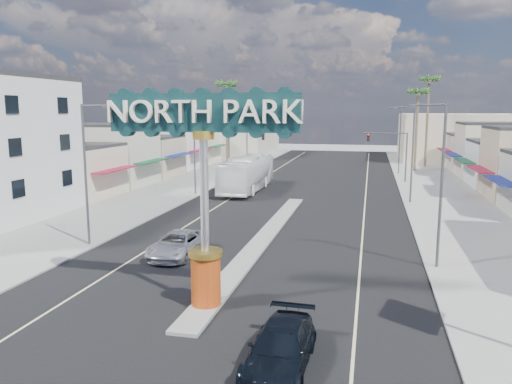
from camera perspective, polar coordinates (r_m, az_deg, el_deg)
The scene contains 24 objects.
ground at distance 49.14m, azimuth 4.77°, elevation -0.79°, with size 160.00×160.00×0.00m, color gray.
road at distance 49.14m, azimuth 4.77°, elevation -0.79°, with size 20.00×120.00×0.01m, color black.
median_island at distance 33.72m, azimuth 0.84°, elevation -5.33°, with size 1.30×30.00×0.16m, color gray.
sidewalk_left at distance 52.93m, azimuth -10.40°, elevation -0.12°, with size 8.00×120.00×0.12m, color gray.
sidewalk_right at distance 49.18m, azimuth 21.14°, elevation -1.32°, with size 8.00×120.00×0.12m, color gray.
storefront_row_left at distance 68.49m, azimuth -13.88°, elevation 4.36°, with size 12.00×42.00×6.00m, color beige.
backdrop_far_left at distance 97.38m, azimuth -4.30°, elevation 6.59°, with size 20.00×20.00×8.00m, color #B7B29E.
backdrop_far_right at distance 94.24m, azimuth 22.34°, elevation 5.83°, with size 20.00×20.00×8.00m, color beige.
gateway_sign at distance 21.19m, azimuth -5.98°, elevation 2.00°, with size 8.20×1.50×9.15m.
traffic_signal_left at distance 64.08m, azimuth -1.55°, elevation 5.45°, with size 5.09×0.45×6.00m.
traffic_signal_right at distance 62.09m, azimuth 15.16°, elevation 5.00°, with size 5.09×0.45×6.00m.
streetlight_l_near at distance 33.00m, azimuth -18.70°, elevation 2.67°, with size 2.03×0.22×9.00m.
streetlight_l_mid at distance 51.04m, azimuth -6.87°, elevation 5.28°, with size 2.03×0.22×9.00m.
streetlight_l_far at distance 72.09m, azimuth -0.91°, elevation 6.51°, with size 2.03×0.22×9.00m.
streetlight_r_near at distance 28.35m, azimuth 20.15°, elevation 1.57°, with size 2.03×0.22×9.00m.
streetlight_r_mid at distance 48.16m, azimuth 17.27°, elevation 4.69°, with size 2.03×0.22×9.00m.
streetlight_r_far at distance 70.08m, azimuth 15.99°, elevation 6.07°, with size 2.03×0.22×9.00m.
palm_left_far at distance 70.79m, azimuth -3.38°, elevation 11.65°, with size 2.60×2.60×13.10m.
palm_right_mid at distance 74.18m, azimuth 18.04°, elevation 10.42°, with size 2.60×2.60×12.10m.
palm_right_far at distance 80.40m, azimuth 19.18°, elevation 11.52°, with size 2.60×2.60×14.10m.
suv_left at distance 30.22m, azimuth -8.92°, elevation -5.91°, with size 2.41×5.23×1.45m, color silver.
suv_right at distance 17.58m, azimuth 2.79°, elevation -17.38°, with size 2.00×4.91×1.43m, color black.
car_parked_left at distance 52.63m, azimuth -0.87°, elevation 0.80°, with size 1.91×4.74×1.62m, color slate.
city_bus at distance 53.85m, azimuth -1.01°, elevation 2.12°, with size 3.11×13.29×3.70m, color white.
Camera 1 is at (6.84, -17.90, 8.61)m, focal length 35.00 mm.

